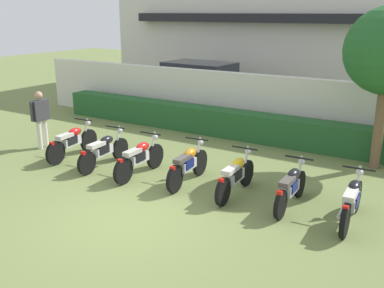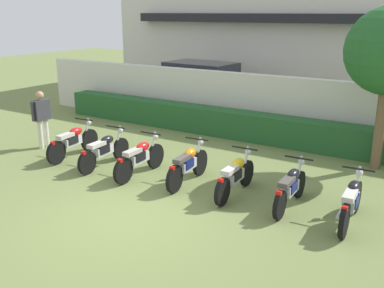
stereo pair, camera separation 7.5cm
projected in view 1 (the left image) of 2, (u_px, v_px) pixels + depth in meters
ground at (130, 217)px, 8.56m from camera, size 60.00×60.00×0.00m
building at (338, 22)px, 19.39m from camera, size 19.92×6.50×6.79m
compound_wall at (268, 106)px, 13.85m from camera, size 18.92×0.30×1.94m
hedge_row at (259, 128)px, 13.44m from camera, size 15.14×0.70×0.84m
parked_car at (202, 86)px, 17.67m from camera, size 4.61×2.30×1.89m
motorcycle_in_row_0 at (72, 141)px, 11.89m from camera, size 0.60×1.95×0.97m
motorcycle_in_row_1 at (104, 150)px, 11.20m from camera, size 0.60×1.91×0.95m
motorcycle_in_row_2 at (140, 158)px, 10.57m from camera, size 0.60×1.91×0.97m
motorcycle_in_row_3 at (188, 165)px, 10.09m from camera, size 0.60×1.86×0.97m
motorcycle_in_row_4 at (235, 175)px, 9.46m from camera, size 0.60×1.85×0.96m
motorcycle_in_row_5 at (291, 187)px, 8.86m from camera, size 0.60×1.80×0.95m
motorcycle_in_row_6 at (352, 201)px, 8.16m from camera, size 0.60×1.84×0.97m
inspector_person at (41, 115)px, 12.59m from camera, size 0.22×0.67×1.67m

